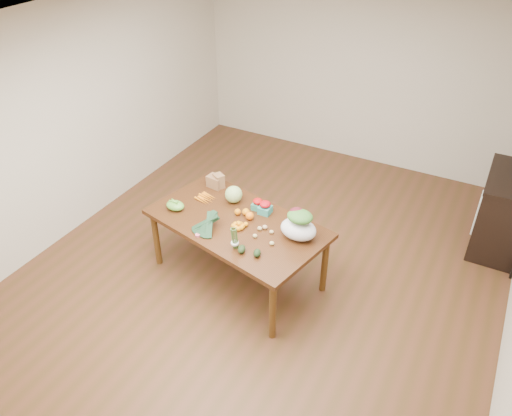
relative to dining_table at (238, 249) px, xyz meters
The scene contains 26 objects.
floor 0.52m from the dining_table, 51.45° to the left, with size 6.00×6.00×0.00m, color #59321E.
ceiling 2.35m from the dining_table, 51.45° to the left, with size 5.00×6.00×0.02m, color white.
room_walls 1.04m from the dining_table, 51.45° to the left, with size 5.02×6.02×2.70m.
dining_table is the anchor object (origin of this frame).
cabinet 3.14m from the dining_table, 38.82° to the left, with size 0.52×1.02×0.94m, color black.
dish_towel 2.76m from the dining_table, 37.60° to the left, with size 0.02×0.28×0.45m, color white.
paper_bag 0.87m from the dining_table, 139.49° to the left, with size 0.24×0.20×0.17m, color brown, non-canonical shape.
cabbage 0.60m from the dining_table, 124.98° to the left, with size 0.19×0.19×0.19m, color #A8CA74.
strawberry_basket_a 0.53m from the dining_table, 74.91° to the left, with size 0.11×0.11×0.10m, color red, non-canonical shape.
strawberry_basket_b 0.55m from the dining_table, 55.78° to the left, with size 0.13×0.13×0.11m, color #B40C1B, non-canonical shape.
orange_a 0.43m from the dining_table, 115.82° to the left, with size 0.07×0.07×0.07m, color orange.
orange_b 0.44m from the dining_table, 79.95° to the left, with size 0.08×0.08×0.08m, color #FFA50F.
orange_c 0.44m from the dining_table, 44.61° to the left, with size 0.09×0.09×0.09m, color orange.
mandarin_cluster 0.43m from the dining_table, 46.84° to the right, with size 0.18×0.18×0.08m, color orange, non-canonical shape.
carrots 0.68m from the dining_table, 158.66° to the left, with size 0.22×0.19×0.03m, color orange, non-canonical shape.
snap_pea_bag 0.82m from the dining_table, behind, with size 0.21×0.16×0.09m, color #69B03B.
kale_bunch 0.58m from the dining_table, 123.89° to the right, with size 0.32×0.40×0.16m, color #16311F, non-canonical shape.
asparagus_bundle 0.67m from the dining_table, 62.36° to the right, with size 0.08×0.08×0.25m, color #4B7234, non-canonical shape.
potato_a 0.49m from the dining_table, ahead, with size 0.05×0.05×0.04m, color tan.
potato_b 0.51m from the dining_table, 26.59° to the right, with size 0.05×0.04×0.04m, color tan.
potato_c 0.57m from the dining_table, ahead, with size 0.04×0.04×0.04m, color tan.
potato_d 0.51m from the dining_table, ahead, with size 0.05×0.05×0.04m, color #D8AF7C.
potato_e 0.66m from the dining_table, 19.44° to the right, with size 0.05×0.04×0.04m, color #D4C77A.
avocado_a 0.65m from the dining_table, 54.69° to the right, with size 0.07×0.11×0.07m, color black.
avocado_b 0.72m from the dining_table, 41.01° to the right, with size 0.07×0.10×0.07m, color black.
salad_bag 0.85m from the dining_table, ahead, with size 0.37×0.28×0.28m, color white, non-canonical shape.
Camera 1 is at (1.93, -3.89, 3.81)m, focal length 35.00 mm.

